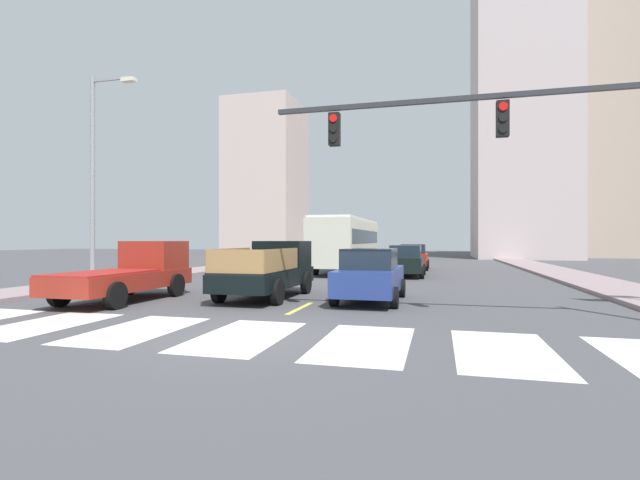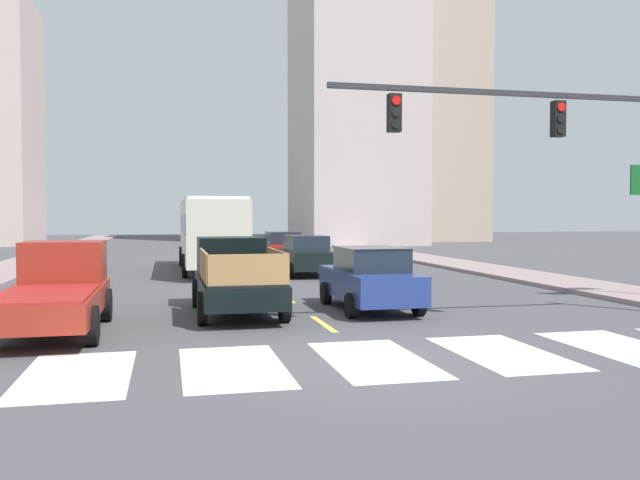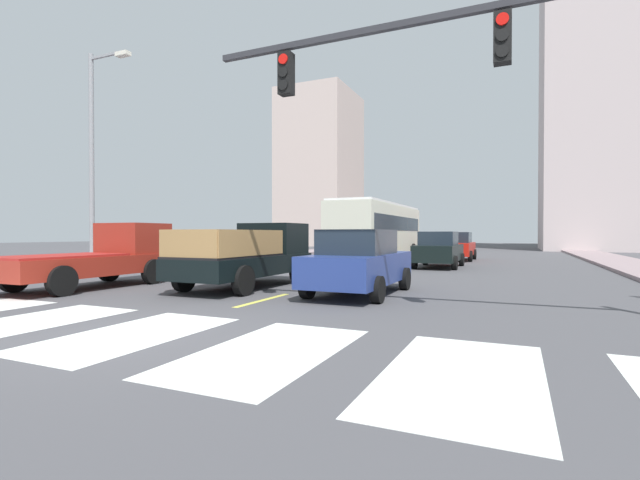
{
  "view_description": "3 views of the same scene",
  "coord_description": "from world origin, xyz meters",
  "px_view_note": "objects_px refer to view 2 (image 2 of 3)",
  "views": [
    {
      "loc": [
        3.92,
        -8.72,
        1.99
      ],
      "look_at": [
        -1.81,
        13.26,
        2.0
      ],
      "focal_mm": 25.57,
      "sensor_mm": 36.0,
      "label": 1
    },
    {
      "loc": [
        -3.59,
        -11.28,
        2.6
      ],
      "look_at": [
        1.56,
        11.09,
        1.72
      ],
      "focal_mm": 37.22,
      "sensor_mm": 36.0,
      "label": 2
    },
    {
      "loc": [
        5.62,
        -5.25,
        1.61
      ],
      "look_at": [
        -1.54,
        10.85,
        1.37
      ],
      "focal_mm": 24.92,
      "sensor_mm": 36.0,
      "label": 3
    }
  ],
  "objects_px": {
    "pickup_stakebed": "(235,277)",
    "sedan_mid": "(306,255)",
    "pickup_dark": "(57,289)",
    "traffic_signal_gantry": "(603,146)",
    "city_bus": "(211,229)",
    "sedan_near_right": "(370,278)",
    "sedan_near_left": "(282,248)"
  },
  "relations": [
    {
      "from": "sedan_mid",
      "to": "traffic_signal_gantry",
      "type": "height_order",
      "value": "traffic_signal_gantry"
    },
    {
      "from": "sedan_near_left",
      "to": "sedan_near_right",
      "type": "bearing_deg",
      "value": -93.39
    },
    {
      "from": "city_bus",
      "to": "pickup_dark",
      "type": "bearing_deg",
      "value": -105.95
    },
    {
      "from": "city_bus",
      "to": "sedan_mid",
      "type": "distance_m",
      "value": 4.97
    },
    {
      "from": "pickup_stakebed",
      "to": "sedan_near_right",
      "type": "xyz_separation_m",
      "value": [
        3.62,
        -0.46,
        -0.08
      ]
    },
    {
      "from": "traffic_signal_gantry",
      "to": "pickup_dark",
      "type": "bearing_deg",
      "value": 172.02
    },
    {
      "from": "pickup_dark",
      "to": "sedan_mid",
      "type": "height_order",
      "value": "pickup_dark"
    },
    {
      "from": "sedan_mid",
      "to": "sedan_near_right",
      "type": "height_order",
      "value": "same"
    },
    {
      "from": "city_bus",
      "to": "sedan_mid",
      "type": "bearing_deg",
      "value": -36.86
    },
    {
      "from": "pickup_dark",
      "to": "pickup_stakebed",
      "type": "bearing_deg",
      "value": 22.34
    },
    {
      "from": "pickup_stakebed",
      "to": "sedan_mid",
      "type": "distance_m",
      "value": 10.89
    },
    {
      "from": "sedan_mid",
      "to": "sedan_near_left",
      "type": "relative_size",
      "value": 1.0
    },
    {
      "from": "pickup_stakebed",
      "to": "pickup_dark",
      "type": "xyz_separation_m",
      "value": [
        -4.2,
        -1.93,
        -0.02
      ]
    },
    {
      "from": "city_bus",
      "to": "sedan_near_right",
      "type": "distance_m",
      "value": 13.98
    },
    {
      "from": "city_bus",
      "to": "sedan_mid",
      "type": "relative_size",
      "value": 2.45
    },
    {
      "from": "sedan_near_left",
      "to": "sedan_near_right",
      "type": "relative_size",
      "value": 1.0
    },
    {
      "from": "city_bus",
      "to": "sedan_near_right",
      "type": "bearing_deg",
      "value": -75.36
    },
    {
      "from": "sedan_mid",
      "to": "pickup_dark",
      "type": "bearing_deg",
      "value": -125.71
    },
    {
      "from": "traffic_signal_gantry",
      "to": "sedan_near_left",
      "type": "bearing_deg",
      "value": 102.12
    },
    {
      "from": "pickup_stakebed",
      "to": "sedan_mid",
      "type": "height_order",
      "value": "pickup_stakebed"
    },
    {
      "from": "sedan_near_right",
      "to": "sedan_mid",
      "type": "bearing_deg",
      "value": 85.1
    },
    {
      "from": "sedan_mid",
      "to": "sedan_near_right",
      "type": "relative_size",
      "value": 1.0
    },
    {
      "from": "traffic_signal_gantry",
      "to": "city_bus",
      "type": "bearing_deg",
      "value": 116.29
    },
    {
      "from": "traffic_signal_gantry",
      "to": "sedan_mid",
      "type": "bearing_deg",
      "value": 107.71
    },
    {
      "from": "sedan_mid",
      "to": "traffic_signal_gantry",
      "type": "bearing_deg",
      "value": -73.66
    },
    {
      "from": "pickup_stakebed",
      "to": "sedan_near_right",
      "type": "height_order",
      "value": "pickup_stakebed"
    },
    {
      "from": "pickup_stakebed",
      "to": "sedan_mid",
      "type": "bearing_deg",
      "value": 69.18
    },
    {
      "from": "city_bus",
      "to": "traffic_signal_gantry",
      "type": "xyz_separation_m",
      "value": [
        8.27,
        -16.74,
        2.29
      ]
    },
    {
      "from": "pickup_stakebed",
      "to": "city_bus",
      "type": "xyz_separation_m",
      "value": [
        0.17,
        13.04,
        1.02
      ]
    },
    {
      "from": "sedan_mid",
      "to": "sedan_near_left",
      "type": "height_order",
      "value": "same"
    },
    {
      "from": "sedan_near_left",
      "to": "sedan_mid",
      "type": "bearing_deg",
      "value": -92.41
    },
    {
      "from": "pickup_stakebed",
      "to": "sedan_near_left",
      "type": "height_order",
      "value": "pickup_stakebed"
    }
  ]
}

